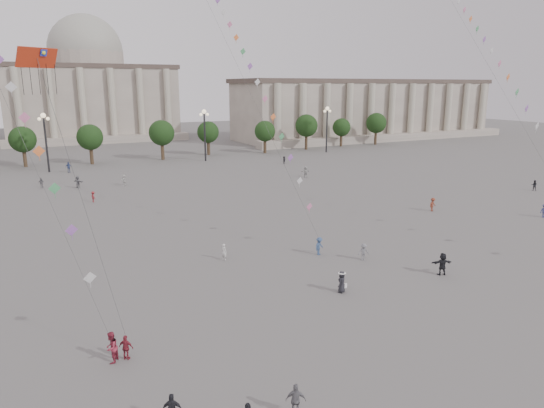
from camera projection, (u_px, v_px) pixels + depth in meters
name	position (u px, v px, depth m)	size (l,w,h in m)	color
ground	(331.00, 308.00, 34.29)	(360.00, 360.00, 0.00)	#565351
hall_east	(367.00, 109.00, 146.53)	(84.00, 26.22, 17.20)	gray
hall_central	(89.00, 90.00, 142.99)	(48.30, 34.30, 35.50)	gray
tree_row	(123.00, 135.00, 100.66)	(137.12, 5.12, 8.00)	#35291A
lamp_post_mid_west	(45.00, 132.00, 86.70)	(2.00, 0.90, 10.65)	#262628
lamp_post_mid_east	(205.00, 126.00, 99.82)	(2.00, 0.90, 10.65)	#262628
lamp_post_far_east	(327.00, 121.00, 112.94)	(2.00, 0.90, 10.65)	#262628
person_crowd_0	(69.00, 167.00, 87.87)	(1.12, 0.47, 1.92)	#36487B
person_crowd_3	(442.00, 264.00, 40.18)	(1.77, 0.56, 1.91)	black
person_crowd_4	(124.00, 180.00, 76.39)	(1.66, 0.53, 1.78)	silver
person_crowd_6	(364.00, 252.00, 43.59)	(1.02, 0.59, 1.58)	slate
person_crowd_7	(306.00, 172.00, 83.04)	(1.79, 0.57, 1.93)	#AFAFAB
person_crowd_8	(433.00, 205.00, 60.69)	(1.11, 0.64, 1.72)	brown
person_crowd_9	(284.00, 160.00, 97.87)	(1.39, 0.44, 1.50)	black
person_crowd_12	(78.00, 182.00, 74.41)	(1.73, 0.55, 1.87)	slate
person_crowd_13	(224.00, 252.00, 43.71)	(0.56, 0.36, 1.52)	silver
person_crowd_14	(544.00, 211.00, 57.82)	(1.06, 0.61, 1.64)	navy
person_crowd_15	(534.00, 185.00, 72.81)	(0.76, 0.59, 1.57)	black
person_crowd_16	(41.00, 183.00, 74.49)	(0.92, 0.38, 1.56)	slate
person_crowd_17	(93.00, 197.00, 65.43)	(0.96, 0.55, 1.48)	maroon
tourist_0	(126.00, 347.00, 27.75)	(0.88, 0.37, 1.50)	maroon
tourist_3	(296.00, 400.00, 22.97)	(0.98, 0.41, 1.67)	slate
kite_flyer_0	(111.00, 347.00, 27.41)	(0.90, 0.70, 1.85)	maroon
kite_flyer_1	(319.00, 246.00, 44.99)	(1.10, 0.63, 1.70)	#364F79
hat_person	(342.00, 281.00, 36.78)	(0.98, 0.91, 1.69)	black
dragon_kite	(39.00, 74.00, 25.48)	(2.54, 2.29, 15.96)	#AD2A12
kite_train_east	(481.00, 39.00, 60.41)	(20.96, 43.63, 61.10)	#3F3F3F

